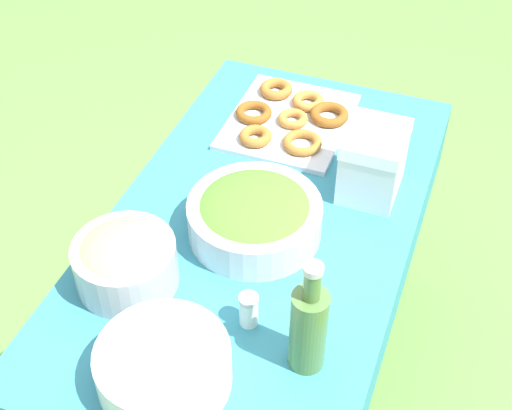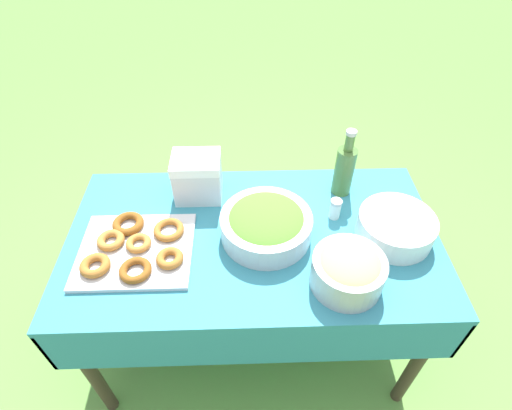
{
  "view_description": "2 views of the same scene",
  "coord_description": "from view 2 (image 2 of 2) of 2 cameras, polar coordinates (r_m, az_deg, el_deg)",
  "views": [
    {
      "loc": [
        -1.23,
        -0.44,
        2.0
      ],
      "look_at": [
        -0.05,
        -0.0,
        0.84
      ],
      "focal_mm": 50.0,
      "sensor_mm": 36.0,
      "label": 1
    },
    {
      "loc": [
        0.02,
        0.98,
        1.85
      ],
      "look_at": [
        -0.01,
        -0.05,
        0.85
      ],
      "focal_mm": 28.0,
      "sensor_mm": 36.0,
      "label": 2
    }
  ],
  "objects": [
    {
      "name": "ground_plane",
      "position": [
        2.1,
        -0.32,
        -18.0
      ],
      "size": [
        14.0,
        14.0,
        0.0
      ],
      "primitive_type": "plane",
      "color": "#609342"
    },
    {
      "name": "picnic_table",
      "position": [
        1.56,
        -0.41,
        -6.92
      ],
      "size": [
        1.38,
        0.75,
        0.75
      ],
      "color": "teal",
      "rests_on": "ground_plane"
    },
    {
      "name": "salad_bowl",
      "position": [
        1.44,
        1.45,
        -2.65
      ],
      "size": [
        0.33,
        0.33,
        0.12
      ],
      "color": "silver",
      "rests_on": "picnic_table"
    },
    {
      "name": "pasta_bowl",
      "position": [
        1.33,
        13.03,
        -8.99
      ],
      "size": [
        0.24,
        0.24,
        0.14
      ],
      "color": "#B2B7BC",
      "rests_on": "picnic_table"
    },
    {
      "name": "donut_platter",
      "position": [
        1.48,
        -16.85,
        -5.91
      ],
      "size": [
        0.4,
        0.36,
        0.05
      ],
      "color": "silver",
      "rests_on": "picnic_table"
    },
    {
      "name": "plate_stack",
      "position": [
        1.53,
        19.3,
        -3.04
      ],
      "size": [
        0.28,
        0.28,
        0.1
      ],
      "color": "white",
      "rests_on": "picnic_table"
    },
    {
      "name": "olive_oil_bottle",
      "position": [
        1.62,
        12.51,
        5.03
      ],
      "size": [
        0.08,
        0.08,
        0.29
      ],
      "color": "#4C7238",
      "rests_on": "picnic_table"
    },
    {
      "name": "cooler_box",
      "position": [
        1.59,
        -8.35,
        3.98
      ],
      "size": [
        0.19,
        0.15,
        0.19
      ],
      "color": "silver",
      "rests_on": "picnic_table"
    },
    {
      "name": "salt_shaker",
      "position": [
        1.55,
        11.25,
        -0.53
      ],
      "size": [
        0.04,
        0.04,
        0.09
      ],
      "color": "white",
      "rests_on": "picnic_table"
    }
  ]
}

